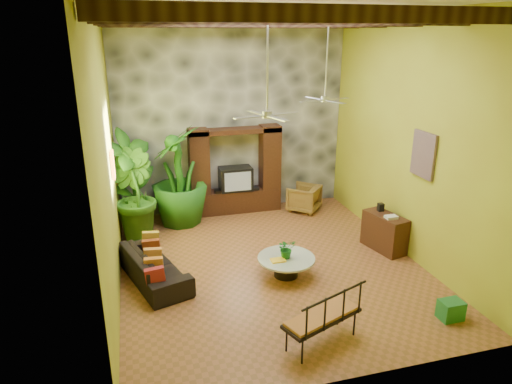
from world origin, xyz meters
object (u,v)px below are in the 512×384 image
object	(u,v)px
coffee_table	(286,264)
green_bin	(451,310)
iron_bench	(324,315)
tall_plant_a	(131,181)
wicker_armchair	(304,198)
tall_plant_b	(133,195)
tall_plant_c	(179,176)
sofa	(153,266)
entertainment_center	(235,177)
ceiling_fan_back	(325,90)
ceiling_fan_front	(267,103)
side_console	(384,232)

from	to	relation	value
coffee_table	green_bin	distance (m)	3.05
iron_bench	tall_plant_a	bearing A→B (deg)	94.97
wicker_armchair	tall_plant_b	size ratio (longest dim) A/B	0.37
tall_plant_c	coffee_table	size ratio (longest dim) A/B	2.18
wicker_armchair	coffee_table	xyz separation A→B (m)	(-1.61, -3.22, -0.10)
sofa	green_bin	size ratio (longest dim) A/B	5.40
tall_plant_b	iron_bench	size ratio (longest dim) A/B	1.52
entertainment_center	tall_plant_c	bearing A→B (deg)	-164.43
entertainment_center	iron_bench	bearing A→B (deg)	-89.79
wicker_armchair	ceiling_fan_back	bearing A→B (deg)	35.13
ceiling_fan_front	tall_plant_c	world-z (taller)	ceiling_fan_front
ceiling_fan_front	green_bin	distance (m)	4.70
ceiling_fan_back	tall_plant_a	size ratio (longest dim) A/B	0.75
ceiling_fan_back	green_bin	size ratio (longest dim) A/B	4.84
sofa	coffee_table	world-z (taller)	sofa
green_bin	iron_bench	bearing A→B (deg)	-177.63
tall_plant_c	entertainment_center	bearing A→B (deg)	15.57
entertainment_center	iron_bench	world-z (taller)	entertainment_center
ceiling_fan_front	tall_plant_c	xyz separation A→B (m)	(-1.32, 3.11, -2.17)
wicker_armchair	side_console	size ratio (longest dim) A/B	0.76
coffee_table	green_bin	world-z (taller)	coffee_table
sofa	wicker_armchair	size ratio (longest dim) A/B	2.67
wicker_armchair	sofa	bearing A→B (deg)	-14.68
side_console	green_bin	distance (m)	2.68
ceiling_fan_front	coffee_table	xyz separation A→B (m)	(0.38, -0.14, -3.15)
sofa	tall_plant_a	distance (m)	2.78
green_bin	tall_plant_b	bearing A→B (deg)	136.55
tall_plant_b	side_console	distance (m)	5.74
tall_plant_c	coffee_table	distance (m)	3.80
wicker_armchair	coffee_table	size ratio (longest dim) A/B	0.69
ceiling_fan_back	sofa	bearing A→B (deg)	-162.88
sofa	tall_plant_b	distance (m)	2.28
sofa	iron_bench	distance (m)	3.63
tall_plant_a	coffee_table	world-z (taller)	tall_plant_a
ceiling_fan_front	coffee_table	world-z (taller)	ceiling_fan_front
entertainment_center	sofa	world-z (taller)	entertainment_center
ceiling_fan_back	coffee_table	size ratio (longest dim) A/B	1.64
coffee_table	entertainment_center	bearing A→B (deg)	92.74
ceiling_fan_front	entertainment_center	bearing A→B (deg)	86.76
entertainment_center	tall_plant_c	distance (m)	1.60
entertainment_center	wicker_armchair	bearing A→B (deg)	-14.24
tall_plant_a	side_console	world-z (taller)	tall_plant_a
ceiling_fan_front	sofa	world-z (taller)	ceiling_fan_front
wicker_armchair	green_bin	bearing A→B (deg)	48.51
entertainment_center	green_bin	distance (m)	6.30
wicker_armchair	coffee_table	world-z (taller)	wicker_armchair
sofa	tall_plant_c	world-z (taller)	tall_plant_c
entertainment_center	coffee_table	world-z (taller)	entertainment_center
ceiling_fan_front	green_bin	bearing A→B (deg)	-41.13
iron_bench	green_bin	xyz separation A→B (m)	(2.35, 0.10, -0.38)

